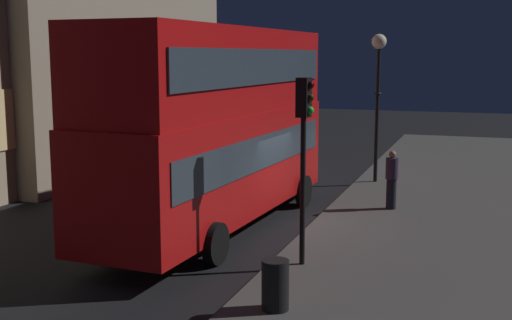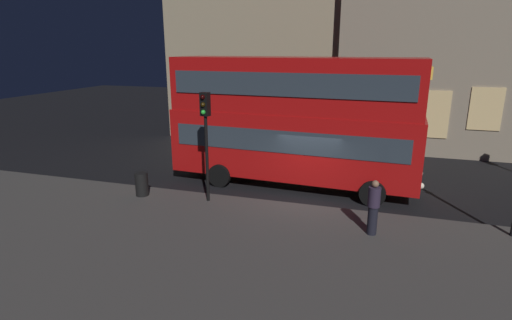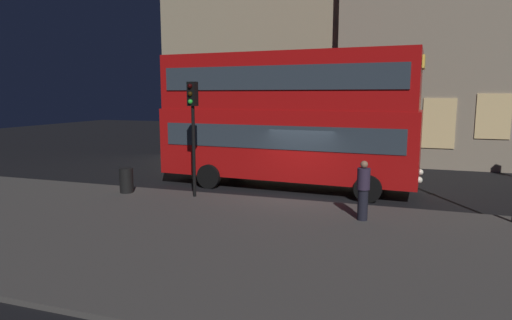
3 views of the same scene
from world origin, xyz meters
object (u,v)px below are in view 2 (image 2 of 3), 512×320
(pedestrian, at_px, (373,207))
(litter_bin, at_px, (142,184))
(traffic_light_near_kerb, at_px, (206,125))
(double_decker_bus, at_px, (293,116))

(pedestrian, height_order, litter_bin, pedestrian)
(litter_bin, bearing_deg, traffic_light_near_kerb, 4.65)
(traffic_light_near_kerb, xyz_separation_m, litter_bin, (-2.74, -0.22, -2.50))
(pedestrian, bearing_deg, litter_bin, 151.12)
(litter_bin, bearing_deg, double_decker_bus, 32.13)
(litter_bin, bearing_deg, pedestrian, -5.80)
(traffic_light_near_kerb, distance_m, litter_bin, 3.71)
(traffic_light_near_kerb, relative_size, litter_bin, 4.42)
(traffic_light_near_kerb, xyz_separation_m, pedestrian, (6.08, -1.12, -2.06))
(traffic_light_near_kerb, bearing_deg, double_decker_bus, 57.25)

